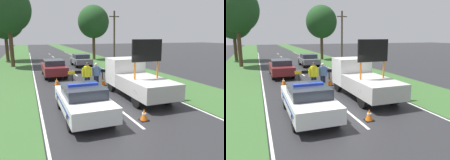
{
  "view_description": "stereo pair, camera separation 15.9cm",
  "coord_description": "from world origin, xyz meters",
  "views": [
    {
      "loc": [
        -3.92,
        -8.87,
        3.48
      ],
      "look_at": [
        0.27,
        1.97,
        1.1
      ],
      "focal_mm": 35.0,
      "sensor_mm": 36.0,
      "label": 1
    },
    {
      "loc": [
        -3.77,
        -8.93,
        3.48
      ],
      "look_at": [
        0.27,
        1.97,
        1.1
      ],
      "focal_mm": 35.0,
      "sensor_mm": 36.0,
      "label": 2
    }
  ],
  "objects": [
    {
      "name": "ground_plane",
      "position": [
        0.0,
        0.0,
        0.0
      ],
      "size": [
        160.0,
        160.0,
        0.0
      ],
      "primitive_type": "plane",
      "color": "#28282B"
    },
    {
      "name": "lane_markings",
      "position": [
        0.0,
        12.23,
        0.0
      ],
      "size": [
        7.18,
        52.94,
        0.01
      ],
      "color": "silver",
      "rests_on": "ground"
    },
    {
      "name": "grass_verge_left",
      "position": [
        -5.72,
        20.0,
        0.01
      ],
      "size": [
        4.16,
        120.0,
        0.03
      ],
      "color": "#38602D",
      "rests_on": "ground"
    },
    {
      "name": "grass_verge_right",
      "position": [
        5.72,
        20.0,
        0.01
      ],
      "size": [
        4.16,
        120.0,
        0.03
      ],
      "color": "#38602D",
      "rests_on": "ground"
    },
    {
      "name": "police_car",
      "position": [
        -1.82,
        0.09,
        0.73
      ],
      "size": [
        1.84,
        4.54,
        1.49
      ],
      "rotation": [
        0.0,
        0.0,
        0.02
      ],
      "color": "white",
      "rests_on": "ground"
    },
    {
      "name": "work_truck",
      "position": [
        1.82,
        2.26,
        1.04
      ],
      "size": [
        2.04,
        5.46,
        3.29
      ],
      "rotation": [
        0.0,
        0.0,
        3.17
      ],
      "color": "white",
      "rests_on": "ground"
    },
    {
      "name": "road_barrier",
      "position": [
        -0.14,
        5.58,
        0.93
      ],
      "size": [
        2.69,
        0.08,
        1.13
      ],
      "rotation": [
        0.0,
        0.0,
        0.13
      ],
      "color": "black",
      "rests_on": "ground"
    },
    {
      "name": "police_officer",
      "position": [
        -0.45,
        4.51,
        1.06
      ],
      "size": [
        0.64,
        0.41,
        1.78
      ],
      "rotation": [
        0.0,
        0.0,
        3.49
      ],
      "color": "#191E38",
      "rests_on": "ground"
    },
    {
      "name": "pedestrian_civilian",
      "position": [
        0.26,
        4.85,
        1.0
      ],
      "size": [
        0.61,
        0.39,
        1.71
      ],
      "rotation": [
        0.0,
        0.0,
        -0.21
      ],
      "color": "#191E38",
      "rests_on": "ground"
    },
    {
      "name": "traffic_cone_near_police",
      "position": [
        -0.61,
        0.27,
        0.29
      ],
      "size": [
        0.42,
        0.42,
        0.58
      ],
      "color": "black",
      "rests_on": "ground"
    },
    {
      "name": "traffic_cone_centre_front",
      "position": [
        0.96,
        5.44,
        0.3
      ],
      "size": [
        0.43,
        0.43,
        0.6
      ],
      "color": "black",
      "rests_on": "ground"
    },
    {
      "name": "traffic_cone_near_truck",
      "position": [
        2.19,
        6.7,
        0.28
      ],
      "size": [
        0.41,
        0.41,
        0.57
      ],
      "color": "black",
      "rests_on": "ground"
    },
    {
      "name": "traffic_cone_behind_barrier",
      "position": [
        0.41,
        -1.35,
        0.25
      ],
      "size": [
        0.36,
        0.36,
        0.51
      ],
      "color": "black",
      "rests_on": "ground"
    },
    {
      "name": "traffic_cone_lane_edge",
      "position": [
        -2.14,
        6.59,
        0.27
      ],
      "size": [
        0.39,
        0.39,
        0.54
      ],
      "color": "black",
      "rests_on": "ground"
    },
    {
      "name": "queued_car_wagon_maroon",
      "position": [
        -1.9,
        10.32,
        0.77
      ],
      "size": [
        1.8,
        4.65,
        1.46
      ],
      "rotation": [
        0.0,
        0.0,
        3.14
      ],
      "color": "maroon",
      "rests_on": "ground"
    },
    {
      "name": "queued_car_suv_grey",
      "position": [
        1.78,
        15.82,
        0.74
      ],
      "size": [
        1.84,
        3.9,
        1.39
      ],
      "rotation": [
        0.0,
        0.0,
        3.14
      ],
      "color": "slate",
      "rests_on": "ground"
    },
    {
      "name": "roadside_tree_near_left",
      "position": [
        -6.51,
        24.56,
        5.62
      ],
      "size": [
        5.06,
        5.06,
        8.29
      ],
      "color": "#4C3823",
      "rests_on": "ground"
    },
    {
      "name": "roadside_tree_near_right",
      "position": [
        5.16,
        21.95,
        5.36
      ],
      "size": [
        4.4,
        4.4,
        7.7
      ],
      "color": "#4C3823",
      "rests_on": "ground"
    },
    {
      "name": "roadside_tree_mid_left",
      "position": [
        -5.52,
        17.87,
        6.23
      ],
      "size": [
        4.77,
        4.77,
        8.76
      ],
      "color": "#4C3823",
      "rests_on": "ground"
    },
    {
      "name": "utility_pole",
      "position": [
        5.58,
        14.99,
        3.22
      ],
      "size": [
        1.2,
        0.2,
        6.2
      ],
      "color": "#473828",
      "rests_on": "ground"
    }
  ]
}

